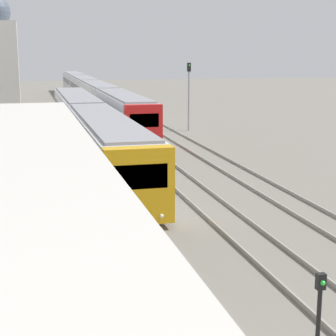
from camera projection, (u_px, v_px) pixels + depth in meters
The scene contains 6 objects.
platform_canopy at pixel (29, 149), 16.51m from camera, with size 4.00×27.83×2.86m.
person_on_platform at pixel (65, 205), 17.02m from camera, with size 0.40×0.40×1.66m.
train_near at pixel (89, 126), 35.58m from camera, with size 2.57×32.97×3.19m.
train_far at pixel (91, 92), 64.79m from camera, with size 2.47×60.30×3.16m.
signal_post_near at pixel (320, 303), 12.07m from camera, with size 0.20×0.21×1.79m.
signal_mast_far at pixel (189, 89), 45.58m from camera, with size 0.28×0.29×5.51m.
Camera 1 is at (-3.79, -7.83, 6.44)m, focal length 60.00 mm.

